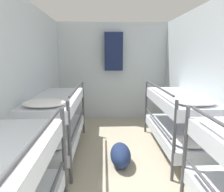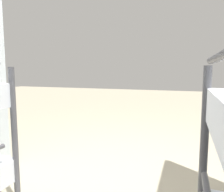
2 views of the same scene
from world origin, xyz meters
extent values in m
cube|color=silver|center=(-1.36, 2.66, 1.20)|extent=(0.06, 5.45, 2.40)
cube|color=silver|center=(0.00, 5.36, 1.20)|extent=(2.79, 0.06, 2.40)
cylinder|color=#4C4C51|center=(-0.65, 2.28, 0.54)|extent=(0.04, 0.04, 1.09)
cylinder|color=#4C4C51|center=(-0.65, 1.43, 1.11)|extent=(0.03, 1.49, 0.03)
cylinder|color=#4C4C51|center=(0.65, 2.28, 0.54)|extent=(0.04, 0.04, 1.09)
cylinder|color=#4C4C51|center=(-0.65, 2.61, 0.54)|extent=(0.04, 0.04, 1.09)
cylinder|color=#4C4C51|center=(-0.65, 4.32, 0.54)|extent=(0.04, 0.04, 1.09)
cube|color=silver|center=(-0.99, 3.47, 0.31)|extent=(0.68, 1.75, 0.17)
ellipsoid|color=white|center=(-0.99, 2.83, 0.44)|extent=(0.54, 0.40, 0.09)
cylinder|color=#4C4C51|center=(-0.65, 3.47, 0.53)|extent=(0.03, 1.49, 0.03)
cube|color=silver|center=(-0.99, 3.47, 0.88)|extent=(0.68, 1.75, 0.17)
ellipsoid|color=white|center=(-0.99, 2.83, 1.01)|extent=(0.54, 0.40, 0.09)
cylinder|color=#4C4C51|center=(-0.65, 3.47, 1.11)|extent=(0.03, 1.49, 0.03)
cylinder|color=#4C4C51|center=(0.65, 2.61, 0.54)|extent=(0.04, 0.04, 1.09)
cylinder|color=#4C4C51|center=(0.65, 4.32, 0.54)|extent=(0.04, 0.04, 1.09)
cube|color=silver|center=(0.99, 3.47, 0.31)|extent=(0.68, 1.75, 0.17)
ellipsoid|color=white|center=(0.99, 2.83, 0.44)|extent=(0.54, 0.40, 0.09)
cylinder|color=#4C4C51|center=(0.65, 3.47, 0.53)|extent=(0.03, 1.49, 0.03)
cube|color=silver|center=(0.99, 3.47, 0.88)|extent=(0.68, 1.75, 0.17)
ellipsoid|color=white|center=(0.99, 2.83, 1.01)|extent=(0.54, 0.40, 0.09)
cylinder|color=#4C4C51|center=(0.65, 3.47, 1.11)|extent=(0.03, 1.49, 0.03)
ellipsoid|color=navy|center=(0.01, 3.04, 0.15)|extent=(0.30, 0.58, 0.30)
cube|color=#192347|center=(0.02, 5.21, 1.70)|extent=(0.44, 0.12, 0.90)
camera|label=1|loc=(-0.23, 0.30, 1.61)|focal=32.00mm
camera|label=2|loc=(-0.56, 1.83, 1.06)|focal=35.00mm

